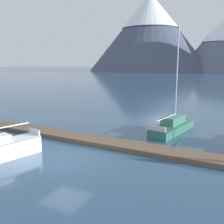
{
  "coord_description": "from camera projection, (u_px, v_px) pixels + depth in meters",
  "views": [
    {
      "loc": [
        9.52,
        -11.85,
        5.78
      ],
      "look_at": [
        0.0,
        6.0,
        2.0
      ],
      "focal_mm": 41.86,
      "sensor_mm": 36.0,
      "label": 1
    }
  ],
  "objects": [
    {
      "name": "ground_plane",
      "position": [
        65.0,
        161.0,
        15.74
      ],
      "size": [
        700.0,
        700.0,
        0.0
      ],
      "primitive_type": "plane",
      "color": "#2D4C6B"
    },
    {
      "name": "mountain_west_summit",
      "position": [
        150.0,
        31.0,
        198.89
      ],
      "size": [
        92.15,
        92.15,
        56.95
      ],
      "color": "#424C60",
      "rests_on": "ground"
    },
    {
      "name": "mountain_central_massif",
      "position": [
        220.0,
        45.0,
        190.28
      ],
      "size": [
        57.99,
        57.99,
        36.46
      ],
      "color": "slate",
      "rests_on": "ground"
    },
    {
      "name": "dock",
      "position": [
        99.0,
        141.0,
        19.18
      ],
      "size": [
        29.47,
        2.45,
        0.3
      ],
      "color": "brown",
      "rests_on": "ground"
    },
    {
      "name": "sailboat_mid_dock_port",
      "position": [
        175.0,
        125.0,
        22.53
      ],
      "size": [
        2.51,
        7.4,
        9.05
      ],
      "color": "#336B56",
      "rests_on": "ground"
    }
  ]
}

